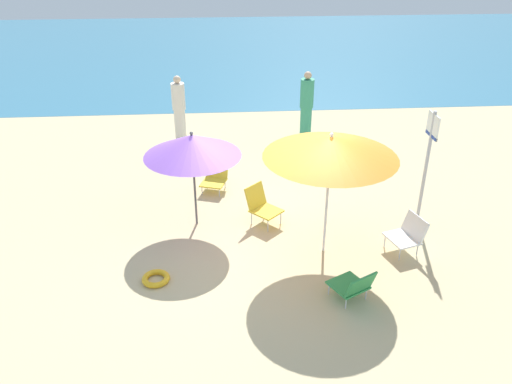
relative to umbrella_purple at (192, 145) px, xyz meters
name	(u,v)px	position (x,y,z in m)	size (l,w,h in m)	color
ground_plane	(266,239)	(1.23, -0.61, -1.56)	(40.00, 40.00, 0.00)	#CCB789
sea_water	(235,49)	(1.23, 14.11, -1.56)	(40.00, 16.00, 0.01)	teal
umbrella_purple	(192,145)	(0.00, 0.00, 0.00)	(1.69, 1.69, 1.81)	#4C4C51
umbrella_orange	(331,147)	(2.17, -1.04, 0.35)	(2.11, 2.11, 2.14)	silver
beach_chair_a	(261,204)	(1.19, -0.02, -1.19)	(0.74, 0.74, 0.70)	gold
beach_chair_b	(408,233)	(3.56, -1.13, -1.22)	(0.66, 0.67, 0.62)	white
beach_chair_c	(215,177)	(0.34, 1.35, -1.29)	(0.62, 0.69, 0.54)	gold
beach_chair_d	(353,285)	(2.35, -2.35, -1.28)	(0.70, 0.72, 0.56)	#33934C
person_a	(179,109)	(-0.51, 4.07, -0.73)	(0.33, 0.33, 1.66)	silver
person_b	(306,107)	(2.60, 3.79, -0.67)	(0.33, 0.33, 1.78)	#389970
warning_sign	(429,152)	(4.11, -0.18, -0.17)	(0.06, 0.45, 2.13)	#ADADB2
swim_ring	(156,279)	(-0.59, -1.68, -1.51)	(0.44, 0.44, 0.09)	yellow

